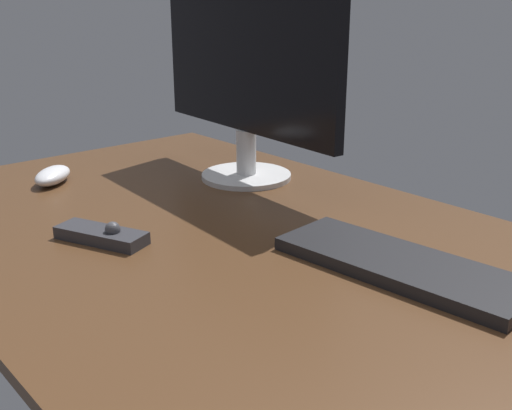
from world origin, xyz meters
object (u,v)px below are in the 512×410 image
keyboard (400,265)px  media_remote (102,235)px  computer_mouse (53,175)px  monitor (246,76)px

keyboard → media_remote: size_ratio=2.25×
media_remote → computer_mouse: bearing=145.3°
computer_mouse → keyboard: bearing=62.1°
media_remote → keyboard: bearing=12.2°
monitor → computer_mouse: monitor is taller
monitor → computer_mouse: bearing=-122.0°
monitor → media_remote: size_ratio=3.40×
computer_mouse → media_remote: 37.19cm
monitor → computer_mouse: 46.09cm
monitor → media_remote: (12.26, -41.04, -21.02)cm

